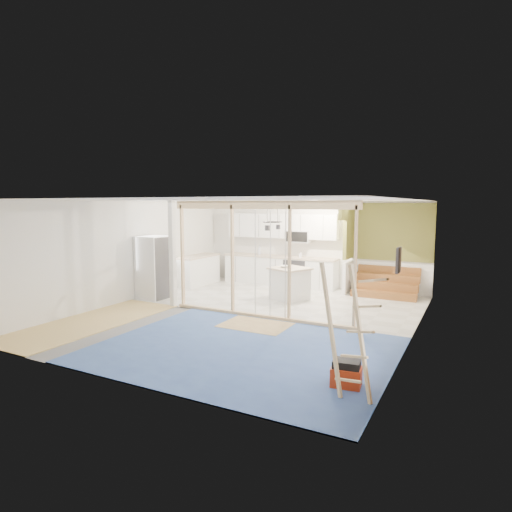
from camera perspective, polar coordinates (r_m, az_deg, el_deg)
The scene contains 17 objects.
room at distance 9.48m, azimuth -1.09°, elevation -0.44°, with size 7.01×8.01×2.61m.
floor_overlays at distance 9.75m, azimuth -0.52°, elevation -7.97°, with size 7.00×8.00×0.03m.
stud_frame at distance 9.58m, azimuth -2.52°, elevation 1.47°, with size 4.66×0.14×2.60m.
base_cabinets at distance 13.28m, azimuth -0.23°, elevation -1.95°, with size 4.45×2.24×0.93m.
upper_cabinets at distance 13.22m, azimuth 3.64°, elevation 3.89°, with size 3.60×0.41×0.85m.
green_partition at distance 12.26m, azimuth 15.72°, elevation -0.70°, with size 2.25×1.51×2.60m.
pot_rack at distance 11.24m, azimuth 2.16°, elevation 4.27°, with size 0.52×0.52×0.72m.
sheathing_panel at distance 6.45m, azimuth 17.94°, elevation -4.26°, with size 0.02×4.00×2.60m, color tan.
electrical_panel at distance 6.99m, azimuth 18.47°, elevation -0.53°, with size 0.04×0.30×0.40m, color #39393E.
ceiling_light at distance 11.67m, azimuth 12.19°, elevation 6.89°, with size 0.32×0.32×0.08m, color #FFEABF.
fridge at distance 11.68m, azimuth -13.48°, elevation -1.52°, with size 0.76×0.73×1.68m.
island at distance 11.31m, azimuth 4.52°, elevation -3.74°, with size 1.16×1.16×0.86m.
bowl at distance 11.24m, azimuth 3.86°, elevation -1.41°, with size 0.24×0.24×0.06m, color silver.
soap_bottle_a at distance 13.50m, azimuth 0.45°, elevation 0.83°, with size 0.12×0.12×0.30m, color silver.
soap_bottle_b at distance 12.84m, azimuth 5.94°, elevation 0.19°, with size 0.08×0.08×0.18m, color white.
toolbox at distance 6.23m, azimuth 11.95°, elevation -15.18°, with size 0.44×0.35×0.38m.
ladder at distance 5.68m, azimuth 12.33°, elevation -9.82°, with size 0.92×0.20×1.74m.
Camera 1 is at (4.50, -8.25, 2.51)m, focal length 30.00 mm.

